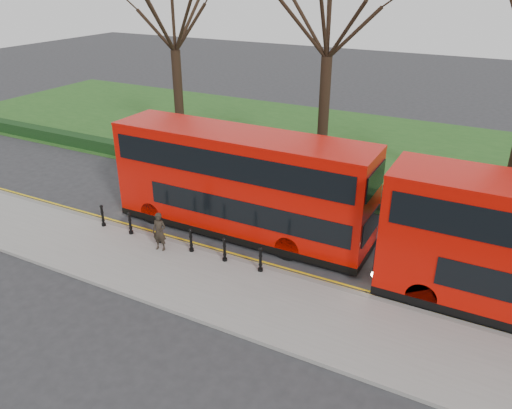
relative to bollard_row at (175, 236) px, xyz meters
The scene contains 12 objects.
ground 1.51m from the bollard_row, 82.78° to the left, with size 120.00×120.00×0.00m, color #28282B.
pavement 1.76m from the bollard_row, 84.09° to the right, with size 60.00×4.00×0.15m, color gray.
kerb 0.69m from the bollard_row, 63.97° to the left, with size 60.00×0.25×0.16m, color slate.
grass_verge 16.36m from the bollard_row, 89.40° to the left, with size 60.00×18.00×0.06m, color #224F1A.
hedge 8.16m from the bollard_row, 88.80° to the left, with size 60.00×0.90×0.80m, color black.
yellow_line_outer 0.93m from the bollard_row, 75.27° to the left, with size 60.00×0.10×0.01m, color yellow.
yellow_line_inner 1.08m from the bollard_row, 78.63° to the left, with size 60.00×0.10×0.01m, color yellow.
tree_left 15.80m from the bollard_row, 124.60° to the left, with size 7.36×7.36×11.51m.
tree_mid 14.15m from the bollard_row, 79.17° to the left, with size 7.75×7.75×12.12m.
bollard_row is the anchor object (origin of this frame).
bus_lead 3.61m from the bollard_row, 58.00° to the left, with size 11.75×2.70×4.67m.
pedestrian 0.72m from the bollard_row, 130.13° to the right, with size 0.61×0.40×1.68m, color black.
Camera 1 is at (11.52, -16.09, 10.86)m, focal length 35.00 mm.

